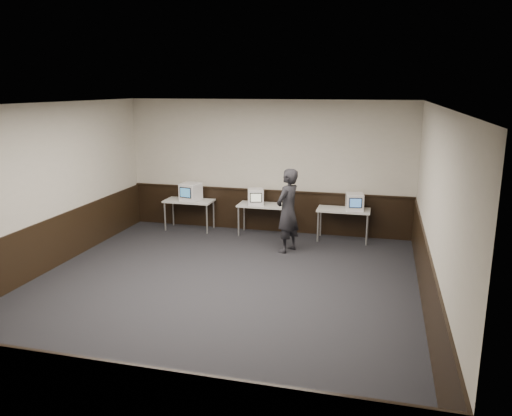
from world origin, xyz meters
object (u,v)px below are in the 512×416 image
Objects in this scene: emac_right at (355,202)px; desk_left at (189,203)px; emac_center at (256,197)px; person at (288,211)px; desk_center at (263,207)px; emac_left at (191,192)px; desk_right at (344,212)px.

desk_left is at bearing 170.21° from emac_right.
emac_center is 1.44m from person.
emac_right is (2.14, -0.04, 0.26)m from desk_center.
desk_left is at bearing 173.99° from emac_left.
desk_right is 1.57m from person.
person is (-1.10, -1.10, 0.23)m from desk_right.
desk_left is 2.50× the size of emac_center.
emac_right reaches higher than desk_right.
desk_left is 0.66× the size of person.
desk_right is (3.80, 0.00, 0.00)m from desk_left.
desk_left is at bearing 180.00° from desk_center.
emac_center is at bearing -1.28° from desk_left.
emac_left is 0.30× the size of person.
desk_left is 4.05m from emac_right.
emac_right is at bearing -0.52° from desk_left.
emac_center is at bearing -178.94° from desk_right.
desk_left is 0.29m from emac_left.
desk_center is 0.32m from emac_center.
emac_right is 1.71m from person.
desk_right is 0.36m from emac_right.
desk_center is 2.50× the size of emac_center.
emac_left reaches higher than emac_right.
emac_left reaches higher than desk_right.
person is (2.70, -1.10, 0.23)m from desk_left.
emac_right is at bearing -0.98° from desk_center.
emac_left is (0.06, -0.02, 0.29)m from desk_left.
person is at bearing -9.42° from emac_left.
person reaches higher than emac_right.
emac_left is at bearing 162.72° from emac_center.
emac_right is (2.32, 0.00, 0.01)m from emac_center.
emac_right is at bearing -16.60° from emac_center.
emac_left is at bearing -179.38° from desk_center.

